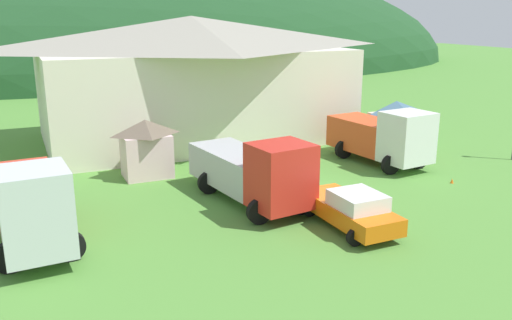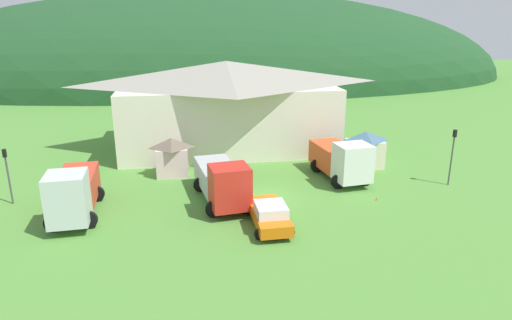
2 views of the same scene
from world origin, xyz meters
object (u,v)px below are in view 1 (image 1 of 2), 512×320
Objects in this scene: play_shed_pink at (146,148)px; heavy_rig_white at (383,136)px; tow_truck_silver at (31,203)px; traffic_cone_near_pickup at (452,183)px; service_pickup_orange at (351,209)px; play_shed_cream at (395,124)px; depot_building at (193,76)px; crane_truck_red at (254,171)px.

play_shed_pink is 13.54m from heavy_rig_white.
traffic_cone_near_pickup is (20.27, -0.47, -1.76)m from tow_truck_silver.
service_pickup_orange is (-7.21, -7.45, -0.86)m from heavy_rig_white.
tow_truck_silver reaches higher than play_shed_pink.
service_pickup_orange is at bearing -50.80° from heavy_rig_white.
traffic_cone_near_pickup is at bearing 108.52° from service_pickup_orange.
heavy_rig_white is at bearing 135.20° from service_pickup_orange.
play_shed_cream is 1.00× the size of play_shed_pink.
heavy_rig_white is (13.17, -3.17, 0.07)m from play_shed_pink.
play_shed_pink is at bearing -151.43° from service_pickup_orange.
depot_building reaches higher than play_shed_pink.
play_shed_pink is at bearing -123.22° from depot_building.
play_shed_cream is 6.23× the size of traffic_cone_near_pickup.
tow_truck_silver reaches higher than heavy_rig_white.
crane_truck_red is at bearing -97.13° from depot_building.
play_shed_pink reaches higher than play_shed_cream.
depot_building is 13.99m from heavy_rig_white.
play_shed_pink is 16.28m from traffic_cone_near_pickup.
depot_building is at bearing 165.21° from crane_truck_red.
crane_truck_red is 10.20m from heavy_rig_white.
traffic_cone_near_pickup is (8.94, -15.82, -4.33)m from depot_building.
tow_truck_silver is 9.57m from crane_truck_red.
crane_truck_red is 15.67× the size of traffic_cone_near_pickup.
heavy_rig_white is at bearing -137.43° from play_shed_cream.
play_shed_pink is 7.27m from crane_truck_red.
play_shed_cream is 0.40× the size of crane_truck_red.
depot_building is 19.05m from service_pickup_orange.
depot_building reaches higher than crane_truck_red.
play_shed_pink is 6.20× the size of traffic_cone_near_pickup.
depot_building reaches higher than traffic_cone_near_pickup.
heavy_rig_white reaches higher than traffic_cone_near_pickup.
traffic_cone_near_pickup is at bearing -60.55° from depot_building.
tow_truck_silver is at bearing -92.43° from crane_truck_red.
crane_truck_red is 10.95m from traffic_cone_near_pickup.
service_pickup_orange is at bearing 22.59° from crane_truck_red.
traffic_cone_near_pickup is (8.28, 2.89, -0.83)m from service_pickup_orange.
heavy_rig_white is (7.86, -11.27, -2.64)m from depot_building.
service_pickup_orange is (-10.28, -10.27, -0.78)m from play_shed_cream.
traffic_cone_near_pickup is (14.24, -7.72, -1.62)m from play_shed_pink.
heavy_rig_white reaches higher than play_shed_cream.
depot_building is at bearing 119.45° from traffic_cone_near_pickup.
play_shed_cream is at bearing -1.21° from play_shed_pink.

